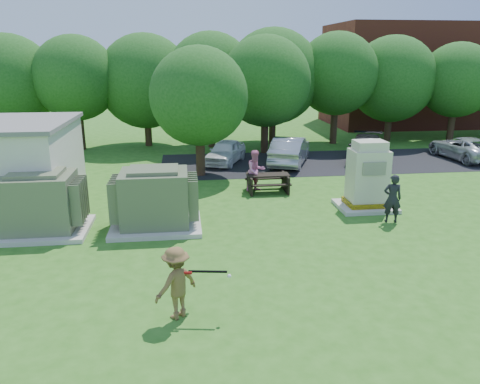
{
  "coord_description": "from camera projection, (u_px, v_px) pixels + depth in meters",
  "views": [
    {
      "loc": [
        -1.79,
        -10.62,
        5.65
      ],
      "look_at": [
        0.0,
        4.0,
        1.3
      ],
      "focal_mm": 35.0,
      "sensor_mm": 36.0,
      "label": 1
    }
  ],
  "objects": [
    {
      "name": "ground",
      "position": [
        259.0,
        285.0,
        11.91
      ],
      "size": [
        120.0,
        120.0,
        0.0
      ],
      "primitive_type": "plane",
      "color": "#2D6619",
      "rests_on": "ground"
    },
    {
      "name": "brick_building",
      "position": [
        422.0,
        75.0,
        38.58
      ],
      "size": [
        15.0,
        8.0,
        8.0
      ],
      "primitive_type": "cube",
      "color": "maroon",
      "rests_on": "ground"
    },
    {
      "name": "parking_strip",
      "position": [
        346.0,
        162.0,
        25.58
      ],
      "size": [
        20.0,
        6.0,
        0.01
      ],
      "primitive_type": "cube",
      "color": "#232326",
      "rests_on": "ground"
    },
    {
      "name": "transformer_left",
      "position": [
        40.0,
        204.0,
        15.16
      ],
      "size": [
        3.0,
        2.4,
        2.07
      ],
      "color": "beige",
      "rests_on": "ground"
    },
    {
      "name": "transformer_right",
      "position": [
        155.0,
        200.0,
        15.6
      ],
      "size": [
        3.0,
        2.4,
        2.07
      ],
      "color": "beige",
      "rests_on": "ground"
    },
    {
      "name": "generator_cabinet",
      "position": [
        367.0,
        179.0,
        17.55
      ],
      "size": [
        2.13,
        1.74,
        2.6
      ],
      "color": "beige",
      "rests_on": "ground"
    },
    {
      "name": "picnic_table",
      "position": [
        268.0,
        181.0,
        19.86
      ],
      "size": [
        1.8,
        1.35,
        0.77
      ],
      "color": "black",
      "rests_on": "ground"
    },
    {
      "name": "batter",
      "position": [
        176.0,
        283.0,
        10.24
      ],
      "size": [
        1.23,
        1.14,
        1.67
      ],
      "primitive_type": "imported",
      "rotation": [
        0.0,
        0.0,
        3.79
      ],
      "color": "brown",
      "rests_on": "ground"
    },
    {
      "name": "person_by_generator",
      "position": [
        392.0,
        198.0,
        16.17
      ],
      "size": [
        0.69,
        0.52,
        1.71
      ],
      "primitive_type": "imported",
      "rotation": [
        0.0,
        0.0,
        2.95
      ],
      "color": "black",
      "rests_on": "ground"
    },
    {
      "name": "person_at_picnic",
      "position": [
        256.0,
        171.0,
        19.88
      ],
      "size": [
        1.03,
        0.91,
        1.77
      ],
      "primitive_type": "imported",
      "rotation": [
        0.0,
        0.0,
        0.33
      ],
      "color": "pink",
      "rests_on": "ground"
    },
    {
      "name": "car_white",
      "position": [
        225.0,
        152.0,
        25.08
      ],
      "size": [
        2.81,
        3.93,
        1.24
      ],
      "primitive_type": "imported",
      "rotation": [
        0.0,
        0.0,
        -0.41
      ],
      "color": "white",
      "rests_on": "ground"
    },
    {
      "name": "car_silver_a",
      "position": [
        290.0,
        151.0,
        24.77
      ],
      "size": [
        3.15,
        4.78,
        1.49
      ],
      "primitive_type": "imported",
      "rotation": [
        0.0,
        0.0,
        2.76
      ],
      "color": "#A4A4A8",
      "rests_on": "ground"
    },
    {
      "name": "car_dark",
      "position": [
        366.0,
        149.0,
        25.56
      ],
      "size": [
        3.6,
        5.06,
        1.36
      ],
      "primitive_type": "imported",
      "rotation": [
        0.0,
        0.0,
        -0.41
      ],
      "color": "black",
      "rests_on": "ground"
    },
    {
      "name": "car_silver_b",
      "position": [
        463.0,
        148.0,
        26.1
      ],
      "size": [
        2.46,
        4.65,
        1.25
      ],
      "primitive_type": "imported",
      "rotation": [
        0.0,
        0.0,
        3.23
      ],
      "color": "silver",
      "rests_on": "ground"
    },
    {
      "name": "batting_equipment",
      "position": [
        207.0,
        273.0,
        10.19
      ],
      "size": [
        1.08,
        0.2,
        0.19
      ],
      "color": "black",
      "rests_on": "ground"
    },
    {
      "name": "tree_row",
      "position": [
        240.0,
        80.0,
        28.55
      ],
      "size": [
        41.3,
        13.3,
        7.3
      ],
      "color": "#47301E",
      "rests_on": "ground"
    }
  ]
}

